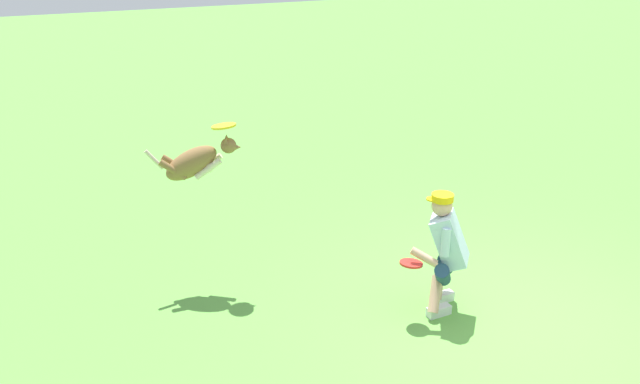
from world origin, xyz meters
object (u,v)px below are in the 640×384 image
at_px(person, 445,249).
at_px(dog, 196,162).
at_px(frisbee_flying, 224,126).
at_px(frisbee_held, 411,263).

relative_size(person, dog, 1.32).
relative_size(person, frisbee_flying, 4.86).
height_order(dog, frisbee_flying, frisbee_flying).
bearing_deg(frisbee_held, person, 174.92).
distance_m(person, frisbee_held, 0.40).
bearing_deg(frisbee_held, frisbee_flying, -51.49).
bearing_deg(dog, person, -19.16).
bearing_deg(frisbee_held, dog, -46.94).
distance_m(person, frisbee_flying, 2.65).
height_order(person, dog, dog).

